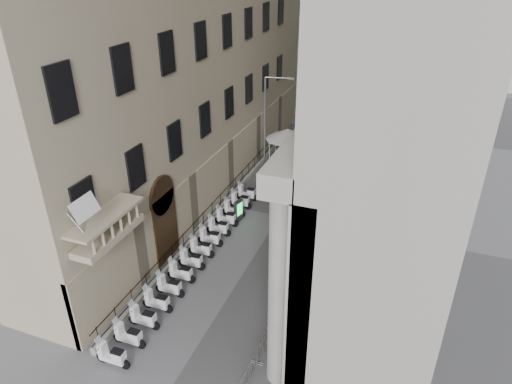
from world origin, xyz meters
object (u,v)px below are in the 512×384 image
(street_lamp, at_px, (268,113))
(pedestrian_b, at_px, (335,166))
(pedestrian_a, at_px, (321,175))
(scooter_0, at_px, (115,365))
(security_tent, at_px, (289,135))
(info_kiosk, at_px, (238,211))

(street_lamp, distance_m, pedestrian_b, 7.22)
(pedestrian_a, bearing_deg, street_lamp, -31.79)
(pedestrian_b, bearing_deg, scooter_0, 101.70)
(scooter_0, xyz_separation_m, pedestrian_a, (4.61, 21.22, 0.86))
(security_tent, xyz_separation_m, pedestrian_b, (4.49, -1.45, -1.63))
(scooter_0, relative_size, security_tent, 0.40)
(street_lamp, xyz_separation_m, info_kiosk, (1.43, -10.32, -3.70))
(security_tent, height_order, pedestrian_a, security_tent)
(pedestrian_a, distance_m, pedestrian_b, 2.07)
(security_tent, height_order, info_kiosk, security_tent)
(security_tent, xyz_separation_m, pedestrian_a, (3.77, -3.39, -1.69))
(street_lamp, relative_size, info_kiosk, 4.70)
(security_tent, relative_size, info_kiosk, 2.31)
(street_lamp, height_order, info_kiosk, street_lamp)
(scooter_0, xyz_separation_m, info_kiosk, (0.56, 13.66, 0.82))
(scooter_0, distance_m, security_tent, 24.75)
(info_kiosk, xyz_separation_m, pedestrian_b, (4.78, 9.50, 0.10))
(street_lamp, distance_m, info_kiosk, 11.05)
(pedestrian_b, bearing_deg, street_lamp, 17.17)
(security_tent, bearing_deg, pedestrian_b, -17.90)
(info_kiosk, xyz_separation_m, pedestrian_a, (4.06, 7.56, 0.04))
(security_tent, height_order, street_lamp, street_lamp)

